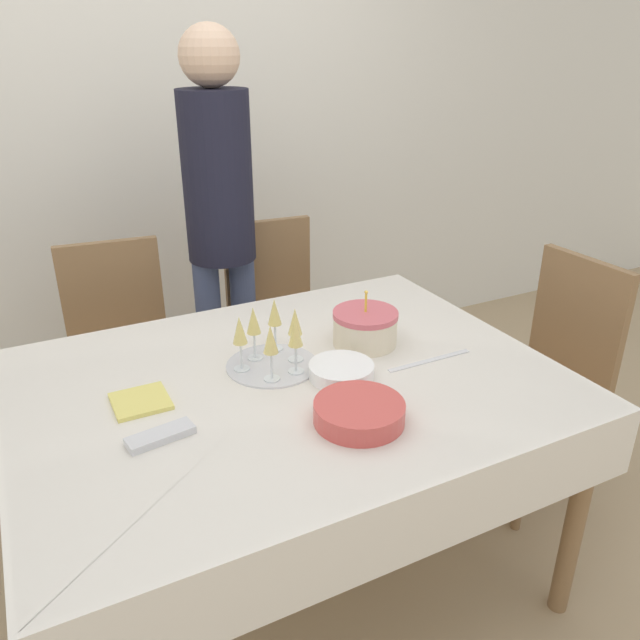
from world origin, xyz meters
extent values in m
plane|color=tan|center=(0.00, 0.00, 0.00)|extent=(12.00, 12.00, 0.00)
cube|color=silver|center=(0.00, 1.62, 1.35)|extent=(8.00, 0.05, 2.70)
cube|color=silver|center=(0.00, 0.00, 0.76)|extent=(1.54, 1.16, 0.03)
cube|color=silver|center=(0.00, 0.00, 0.67)|extent=(1.57, 1.19, 0.21)
cylinder|color=olive|center=(0.71, -0.52, 0.37)|extent=(0.06, 0.06, 0.75)
cylinder|color=olive|center=(-0.71, 0.52, 0.37)|extent=(0.06, 0.06, 0.75)
cylinder|color=olive|center=(0.71, 0.52, 0.37)|extent=(0.06, 0.06, 0.75)
cube|color=olive|center=(-0.35, 0.83, 0.44)|extent=(0.46, 0.46, 0.04)
cube|color=olive|center=(-0.33, 1.02, 0.71)|extent=(0.40, 0.07, 0.50)
cylinder|color=olive|center=(-0.18, 0.63, 0.21)|extent=(0.04, 0.04, 0.42)
cylinder|color=olive|center=(-0.54, 0.67, 0.21)|extent=(0.04, 0.04, 0.42)
cylinder|color=olive|center=(-0.15, 0.99, 0.21)|extent=(0.04, 0.04, 0.42)
cylinder|color=olive|center=(-0.51, 1.03, 0.21)|extent=(0.04, 0.04, 0.42)
cube|color=olive|center=(0.35, 0.83, 0.44)|extent=(0.45, 0.45, 0.04)
cube|color=olive|center=(0.36, 1.02, 0.71)|extent=(0.40, 0.07, 0.50)
cylinder|color=olive|center=(0.51, 0.64, 0.21)|extent=(0.04, 0.04, 0.42)
cylinder|color=olive|center=(0.15, 0.67, 0.21)|extent=(0.04, 0.04, 0.42)
cylinder|color=olive|center=(0.54, 1.00, 0.21)|extent=(0.04, 0.04, 0.42)
cylinder|color=olive|center=(0.18, 1.02, 0.21)|extent=(0.04, 0.04, 0.42)
cube|color=olive|center=(1.02, 0.00, 0.44)|extent=(0.43, 0.43, 0.04)
cube|color=olive|center=(1.21, 0.00, 0.71)|extent=(0.04, 0.40, 0.50)
cylinder|color=olive|center=(0.84, -0.18, 0.21)|extent=(0.04, 0.04, 0.42)
cylinder|color=olive|center=(0.84, 0.18, 0.21)|extent=(0.04, 0.04, 0.42)
cylinder|color=olive|center=(1.20, -0.18, 0.21)|extent=(0.04, 0.04, 0.42)
cylinder|color=olive|center=(1.20, 0.18, 0.21)|extent=(0.04, 0.04, 0.42)
cylinder|color=beige|center=(0.32, 0.09, 0.83)|extent=(0.21, 0.21, 0.10)
cylinder|color=#D15B66|center=(0.32, 0.09, 0.88)|extent=(0.21, 0.21, 0.02)
cylinder|color=yellow|center=(0.32, 0.09, 0.92)|extent=(0.01, 0.01, 0.06)
sphere|color=#F9CC4C|center=(0.32, 0.09, 0.96)|extent=(0.01, 0.01, 0.01)
cylinder|color=silver|center=(-0.01, 0.09, 0.78)|extent=(0.28, 0.28, 0.01)
cylinder|color=silver|center=(0.06, 0.08, 0.79)|extent=(0.05, 0.05, 0.00)
cylinder|color=silver|center=(0.06, 0.08, 0.83)|extent=(0.01, 0.01, 0.08)
cone|color=#E0CC72|center=(0.06, 0.08, 0.91)|extent=(0.04, 0.04, 0.08)
cylinder|color=silver|center=(0.04, 0.18, 0.79)|extent=(0.05, 0.05, 0.00)
cylinder|color=silver|center=(0.04, 0.18, 0.83)|extent=(0.01, 0.01, 0.08)
cone|color=#E0CC72|center=(0.04, 0.18, 0.91)|extent=(0.04, 0.04, 0.08)
cylinder|color=silver|center=(-0.05, 0.15, 0.79)|extent=(0.05, 0.05, 0.00)
cylinder|color=silver|center=(-0.05, 0.15, 0.83)|extent=(0.01, 0.01, 0.08)
cone|color=#E0CC72|center=(-0.05, 0.15, 0.91)|extent=(0.04, 0.04, 0.08)
cylinder|color=silver|center=(-0.11, 0.10, 0.79)|extent=(0.05, 0.05, 0.00)
cylinder|color=silver|center=(-0.11, 0.10, 0.83)|extent=(0.01, 0.01, 0.08)
cone|color=#E0CC72|center=(-0.11, 0.10, 0.91)|extent=(0.04, 0.04, 0.08)
cylinder|color=silver|center=(-0.05, 0.01, 0.79)|extent=(0.05, 0.05, 0.00)
cylinder|color=silver|center=(-0.05, 0.01, 0.83)|extent=(0.01, 0.01, 0.08)
cone|color=#E0CC72|center=(-0.05, 0.01, 0.91)|extent=(0.04, 0.04, 0.08)
cylinder|color=silver|center=(0.03, 0.02, 0.79)|extent=(0.05, 0.05, 0.00)
cylinder|color=silver|center=(0.03, 0.02, 0.83)|extent=(0.01, 0.01, 0.08)
cone|color=#E0CC72|center=(0.03, 0.02, 0.91)|extent=(0.04, 0.04, 0.08)
cylinder|color=#CC4C47|center=(0.07, -0.29, 0.78)|extent=(0.24, 0.24, 0.01)
cylinder|color=#CC4C47|center=(0.07, -0.29, 0.79)|extent=(0.24, 0.24, 0.01)
cylinder|color=#CC4C47|center=(0.07, -0.29, 0.79)|extent=(0.24, 0.24, 0.01)
cylinder|color=#CC4C47|center=(0.07, -0.29, 0.80)|extent=(0.24, 0.24, 0.01)
cylinder|color=#CC4C47|center=(0.07, -0.29, 0.81)|extent=(0.24, 0.24, 0.01)
cylinder|color=#CC4C47|center=(0.07, -0.29, 0.82)|extent=(0.24, 0.24, 0.01)
cylinder|color=#CC4C47|center=(0.07, -0.29, 0.82)|extent=(0.24, 0.24, 0.01)
cylinder|color=#CC4C47|center=(0.07, -0.29, 0.83)|extent=(0.24, 0.24, 0.01)
cylinder|color=white|center=(0.14, -0.07, 0.78)|extent=(0.19, 0.19, 0.01)
cylinder|color=white|center=(0.14, -0.07, 0.79)|extent=(0.19, 0.19, 0.01)
cylinder|color=white|center=(0.14, -0.07, 0.79)|extent=(0.19, 0.19, 0.01)
cylinder|color=white|center=(0.14, -0.07, 0.80)|extent=(0.19, 0.19, 0.01)
cylinder|color=white|center=(0.14, -0.07, 0.81)|extent=(0.19, 0.19, 0.01)
cylinder|color=white|center=(0.14, -0.07, 0.82)|extent=(0.19, 0.19, 0.01)
cube|color=silver|center=(0.44, -0.10, 0.78)|extent=(0.30, 0.02, 0.00)
cube|color=silver|center=(-0.41, -0.13, 0.79)|extent=(0.18, 0.09, 0.02)
cube|color=#E0D166|center=(-0.42, 0.06, 0.78)|extent=(0.15, 0.15, 0.01)
cylinder|color=#3F4C72|center=(0.05, 0.94, 0.42)|extent=(0.11, 0.11, 0.85)
cylinder|color=#3F4C72|center=(0.21, 0.94, 0.42)|extent=(0.11, 0.11, 0.85)
cylinder|color=black|center=(0.13, 0.94, 1.19)|extent=(0.28, 0.28, 0.67)
sphere|color=#D8B293|center=(0.13, 0.94, 1.64)|extent=(0.23, 0.23, 0.23)
camera|label=1|loc=(-0.65, -1.48, 1.70)|focal=35.00mm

